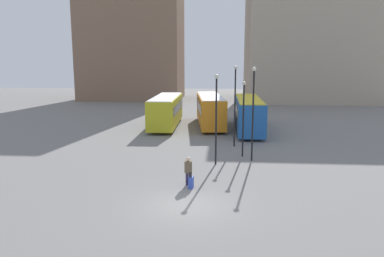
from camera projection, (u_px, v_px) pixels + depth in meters
The scene contains 12 objects.
ground_plane at pixel (186, 205), 18.06m from camera, with size 160.00×160.00×0.00m, color slate.
building_block_left at pixel (132, 27), 68.39m from camera, with size 17.96×12.50×26.30m.
building_block_right at pixel (313, 30), 65.95m from camera, with size 23.14×17.87×24.76m.
bus_0 at pixel (166, 110), 40.01m from camera, with size 2.74×10.71×3.24m.
bus_1 at pixel (210, 109), 40.45m from camera, with size 3.60×11.16×3.29m.
bus_2 at pixel (248, 113), 37.60m from camera, with size 2.48×11.38×3.27m.
traveler at pixel (188, 169), 20.84m from camera, with size 0.47×0.47×1.64m.
suitcase at pixel (191, 182), 20.47m from camera, with size 0.29×0.40×0.96m.
lamp_post_0 at pixel (253, 107), 25.63m from camera, with size 0.28×0.28×6.50m.
lamp_post_1 at pixel (235, 100), 30.05m from camera, with size 0.28×0.28×6.55m.
lamp_post_2 at pixel (243, 113), 26.88m from camera, with size 0.28×0.28×5.49m.
lamp_post_3 at pixel (216, 113), 24.74m from camera, with size 0.28×0.28×6.05m.
Camera 1 is at (1.65, -17.05, 6.84)m, focal length 35.00 mm.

